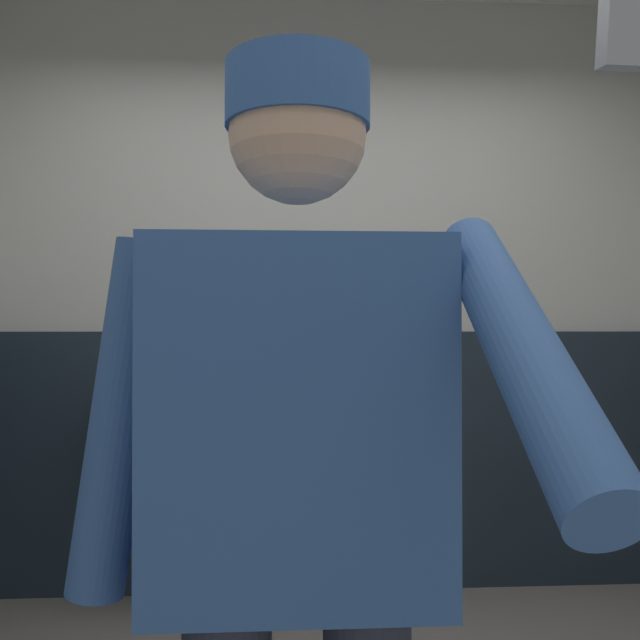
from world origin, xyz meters
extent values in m
cube|color=#B2B2AD|center=(0.00, 1.66, 1.41)|extent=(3.88, 0.12, 2.81)
cube|color=#19232D|center=(0.00, 1.58, 0.61)|extent=(3.28, 0.03, 1.21)
cube|color=white|center=(-0.76, 1.57, 0.83)|extent=(0.40, 0.05, 0.65)
cube|color=white|center=(-0.76, 1.40, 0.78)|extent=(0.34, 0.30, 0.45)
cylinder|color=#B7BABF|center=(-0.76, 1.56, 1.12)|extent=(0.04, 0.04, 0.24)
cylinder|color=#B7BABF|center=(-0.76, 1.53, 0.28)|extent=(0.05, 0.05, 0.55)
cube|color=white|center=(-0.01, 1.57, 0.83)|extent=(0.40, 0.05, 0.65)
cube|color=white|center=(-0.01, 1.40, 0.78)|extent=(0.34, 0.30, 0.45)
cylinder|color=#B7BABF|center=(-0.01, 1.56, 1.12)|extent=(0.04, 0.04, 0.24)
cylinder|color=#B7BABF|center=(-0.01, 1.53, 0.28)|extent=(0.05, 0.05, 0.55)
cube|color=#4C4C51|center=(-0.38, 1.37, 0.95)|extent=(0.04, 0.40, 0.90)
cube|color=#335999|center=(-0.14, -0.46, 1.09)|extent=(0.46, 0.24, 0.56)
cylinder|color=#335999|center=(-0.42, -0.46, 1.09)|extent=(0.17, 0.09, 0.56)
cylinder|color=#335999|center=(0.13, -0.69, 1.21)|extent=(0.09, 0.50, 0.39)
sphere|color=#D8AD8C|center=(-0.14, -0.46, 1.54)|extent=(0.22, 0.22, 0.22)
cylinder|color=#335999|center=(-0.14, -0.46, 1.60)|extent=(0.23, 0.23, 0.10)
cube|color=#A5A8B2|center=(0.13, -0.97, 1.50)|extent=(0.06, 0.04, 0.11)
cube|color=silver|center=(-0.11, 1.56, 1.39)|extent=(0.10, 0.07, 0.18)
camera|label=1|loc=(-0.17, -1.50, 1.23)|focal=36.77mm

